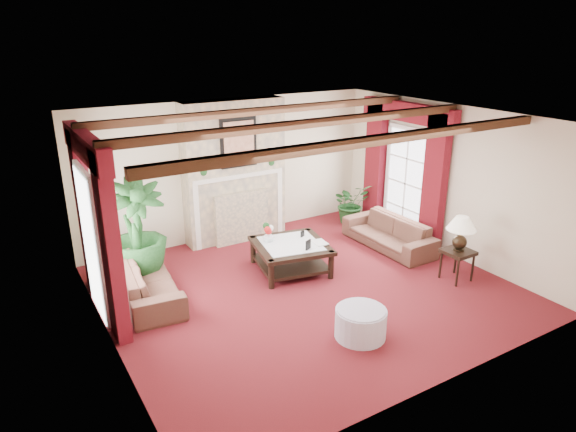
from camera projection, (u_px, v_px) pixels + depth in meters
floor at (307, 289)px, 8.17m from camera, size 6.00×6.00×0.00m
ceiling at (309, 119)px, 7.25m from camera, size 6.00×6.00×0.00m
back_wall at (230, 169)px, 9.92m from camera, size 6.00×0.02×2.70m
left_wall at (102, 251)px, 6.25m from camera, size 0.02×5.50×2.70m
right_wall at (448, 181)px, 9.17m from camera, size 0.02×5.50×2.70m
ceiling_beams at (309, 123)px, 7.27m from camera, size 6.00×3.00×0.12m
fireplace at (232, 99)px, 9.30m from camera, size 2.00×0.52×2.70m
french_door_left at (80, 171)px, 6.80m from camera, size 0.10×1.10×2.16m
french_door_right at (411, 129)px, 9.69m from camera, size 0.10×1.10×2.16m
curtains_left at (85, 138)px, 6.71m from camera, size 0.20×2.40×2.55m
curtains_right at (408, 107)px, 9.49m from camera, size 0.20×2.40×2.55m
sofa_left at (147, 274)px, 7.81m from camera, size 2.07×0.98×0.76m
sofa_right at (389, 228)px, 9.65m from camera, size 1.92×0.62×0.75m
potted_palm at (139, 253)px, 8.35m from camera, size 1.13×1.79×0.95m
small_plant at (351, 208)px, 10.89m from camera, size 0.92×0.99×0.67m
coffee_table at (291, 257)px, 8.74m from camera, size 1.40×1.40×0.49m
side_table at (457, 265)px, 8.40m from camera, size 0.53×0.53×0.52m
ottoman at (361, 323)px, 6.85m from camera, size 0.69×0.69×0.40m
table_lamp at (461, 233)px, 8.21m from camera, size 0.47×0.47×0.59m
flower_vase at (269, 236)px, 8.72m from camera, size 0.19×0.20×0.19m
book at (314, 236)px, 8.59m from camera, size 0.22×0.07×0.29m
photo_frame_a at (308, 245)px, 8.39m from camera, size 0.13×0.07×0.17m
photo_frame_b at (302, 234)px, 8.91m from camera, size 0.09×0.05×0.12m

